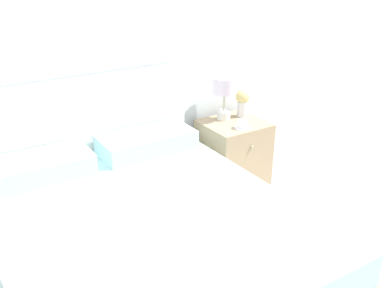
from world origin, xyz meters
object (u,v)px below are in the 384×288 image
(table_lamp, at_px, (224,90))
(flower_vase, at_px, (243,101))
(nightstand, at_px, (233,155))
(teacup, at_px, (242,125))
(bed, at_px, (141,241))

(table_lamp, distance_m, flower_vase, 0.22)
(nightstand, relative_size, teacup, 4.64)
(bed, relative_size, teacup, 15.48)
(nightstand, bearing_deg, flower_vase, 30.70)
(bed, height_order, nightstand, bed)
(bed, bearing_deg, flower_vase, 29.47)
(flower_vase, xyz_separation_m, teacup, (-0.18, -0.23, -0.11))
(bed, bearing_deg, teacup, 24.61)
(table_lamp, xyz_separation_m, flower_vase, (0.18, -0.03, -0.12))
(flower_vase, bearing_deg, nightstand, -149.30)
(flower_vase, distance_m, teacup, 0.32)
(bed, xyz_separation_m, nightstand, (1.24, 0.70, 0.01))
(bed, relative_size, nightstand, 3.33)
(bed, xyz_separation_m, table_lamp, (1.21, 0.81, 0.58))
(table_lamp, bearing_deg, nightstand, -77.32)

